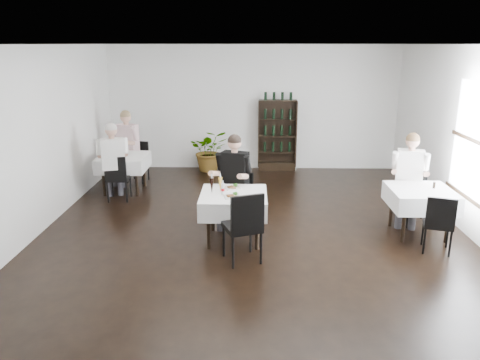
% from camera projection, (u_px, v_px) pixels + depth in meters
% --- Properties ---
extents(room_shell, '(9.00, 9.00, 9.00)m').
position_uv_depth(room_shell, '(253.00, 148.00, 7.05)').
color(room_shell, black).
rests_on(room_shell, ground).
extents(wine_shelf, '(0.90, 0.28, 1.75)m').
position_uv_depth(wine_shelf, '(277.00, 136.00, 11.36)').
color(wine_shelf, black).
rests_on(wine_shelf, ground).
extents(main_table, '(1.03, 1.03, 0.77)m').
position_uv_depth(main_table, '(234.00, 203.00, 7.31)').
color(main_table, black).
rests_on(main_table, ground).
extents(left_table, '(0.98, 0.98, 0.77)m').
position_uv_depth(left_table, '(123.00, 163.00, 9.76)').
color(left_table, black).
rests_on(left_table, ground).
extents(right_table, '(0.98, 0.98, 0.77)m').
position_uv_depth(right_table, '(420.00, 198.00, 7.52)').
color(right_table, black).
rests_on(right_table, ground).
extents(potted_tree, '(1.02, 0.91, 1.02)m').
position_uv_depth(potted_tree, '(210.00, 150.00, 11.38)').
color(potted_tree, '#2E5D1F').
rests_on(potted_tree, ground).
extents(main_chair_far, '(0.51, 0.52, 0.88)m').
position_uv_depth(main_chair_far, '(240.00, 194.00, 8.09)').
color(main_chair_far, black).
rests_on(main_chair_far, ground).
extents(main_chair_near, '(0.62, 0.62, 1.05)m').
position_uv_depth(main_chair_near, '(244.00, 223.00, 6.52)').
color(main_chair_near, black).
rests_on(main_chair_near, ground).
extents(left_chair_far, '(0.47, 0.48, 0.89)m').
position_uv_depth(left_chair_far, '(139.00, 159.00, 10.54)').
color(left_chair_far, black).
rests_on(left_chair_far, ground).
extents(left_chair_near, '(0.44, 0.44, 0.93)m').
position_uv_depth(left_chair_near, '(117.00, 175.00, 9.16)').
color(left_chair_near, black).
rests_on(left_chair_near, ground).
extents(right_chair_far, '(0.52, 0.52, 1.07)m').
position_uv_depth(right_chair_far, '(415.00, 188.00, 8.07)').
color(right_chair_far, black).
rests_on(right_chair_far, ground).
extents(right_chair_near, '(0.50, 0.51, 0.89)m').
position_uv_depth(right_chair_near, '(439.00, 221.00, 6.86)').
color(right_chair_near, black).
rests_on(right_chair_near, ground).
extents(diner_main, '(0.68, 0.72, 1.58)m').
position_uv_depth(diner_main, '(233.00, 174.00, 7.81)').
color(diner_main, '#3F3F47').
rests_on(diner_main, ground).
extents(diner_left_far, '(0.72, 0.76, 1.62)m').
position_uv_depth(diner_left_far, '(125.00, 142.00, 10.25)').
color(diner_left_far, '#3F3F47').
rests_on(diner_left_far, ground).
extents(diner_left_near, '(0.67, 0.71, 1.57)m').
position_uv_depth(diner_left_near, '(113.00, 156.00, 9.10)').
color(diner_left_near, '#3F3F47').
rests_on(diner_left_near, ground).
extents(diner_right_far, '(0.66, 0.71, 1.58)m').
position_uv_depth(diner_right_far, '(410.00, 172.00, 7.93)').
color(diner_right_far, '#3F3F47').
rests_on(diner_right_far, ground).
extents(plate_far, '(0.30, 0.30, 0.07)m').
position_uv_depth(plate_far, '(233.00, 187.00, 7.52)').
color(plate_far, white).
rests_on(plate_far, main_table).
extents(plate_near, '(0.28, 0.28, 0.07)m').
position_uv_depth(plate_near, '(232.00, 196.00, 7.09)').
color(plate_near, white).
rests_on(plate_near, main_table).
extents(pilsner_dark, '(0.07, 0.07, 0.32)m').
position_uv_depth(pilsner_dark, '(212.00, 186.00, 7.22)').
color(pilsner_dark, black).
rests_on(pilsner_dark, main_table).
extents(pilsner_lager, '(0.07, 0.07, 0.30)m').
position_uv_depth(pilsner_lager, '(220.00, 185.00, 7.30)').
color(pilsner_lager, gold).
rests_on(pilsner_lager, main_table).
extents(coke_bottle, '(0.06, 0.06, 0.22)m').
position_uv_depth(coke_bottle, '(223.00, 189.00, 7.21)').
color(coke_bottle, silver).
rests_on(coke_bottle, main_table).
extents(napkin_cutlery, '(0.20, 0.21, 0.02)m').
position_uv_depth(napkin_cutlery, '(257.00, 196.00, 7.11)').
color(napkin_cutlery, black).
rests_on(napkin_cutlery, main_table).
extents(pepper_mill, '(0.05, 0.05, 0.10)m').
position_uv_depth(pepper_mill, '(434.00, 185.00, 7.52)').
color(pepper_mill, black).
rests_on(pepper_mill, right_table).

